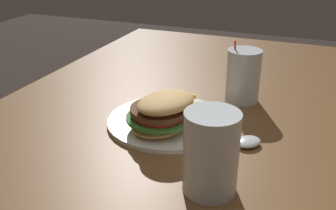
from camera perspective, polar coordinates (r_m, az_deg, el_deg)
dining_table at (r=0.94m, az=12.25°, el=-10.98°), size 1.60×1.33×0.77m
meal_plate_near at (r=0.86m, az=-0.50°, el=-1.49°), size 0.28×0.28×0.10m
beer_glass at (r=0.66m, az=6.22°, el=-7.28°), size 0.09×0.09×0.14m
juice_glass at (r=1.02m, az=10.82°, el=4.02°), size 0.09×0.09×0.16m
spoon at (r=0.83m, az=11.18°, el=-5.43°), size 0.16×0.12×0.02m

